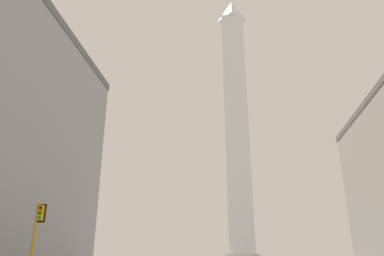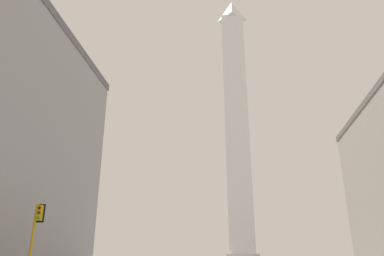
# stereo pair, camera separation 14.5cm
# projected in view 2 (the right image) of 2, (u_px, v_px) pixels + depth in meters

# --- Properties ---
(obelisk) EXTENTS (7.62, 7.62, 77.88)m
(obelisk) POSITION_uv_depth(u_px,v_px,m) (237.00, 126.00, 99.55)
(obelisk) COLOR silver
(obelisk) RESTS_ON ground_plane
(traffic_light_mid_left) EXTENTS (0.77, 0.51, 6.43)m
(traffic_light_mid_left) POSITION_uv_depth(u_px,v_px,m) (35.00, 235.00, 26.47)
(traffic_light_mid_left) COLOR orange
(traffic_light_mid_left) RESTS_ON ground_plane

